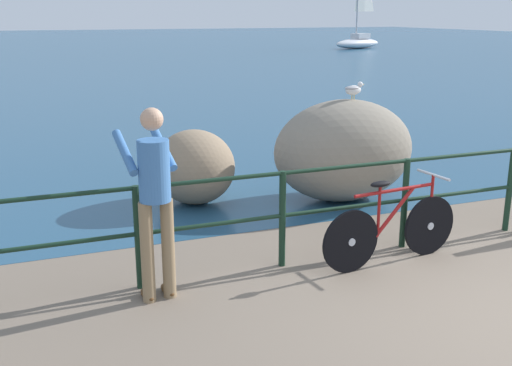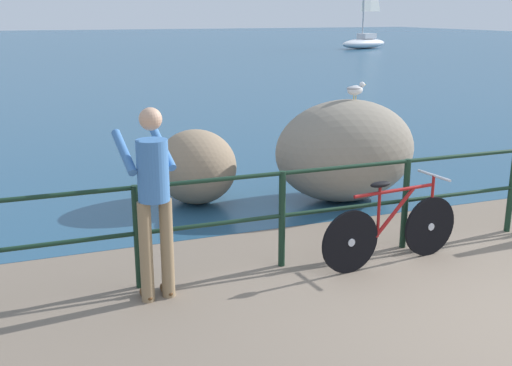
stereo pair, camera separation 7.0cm
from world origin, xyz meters
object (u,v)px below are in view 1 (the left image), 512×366
(sailboat, at_px, (358,39))
(seagull, at_px, (354,89))
(person_at_railing, at_px, (154,196))
(bicycle, at_px, (392,228))
(breakwater_boulder_left, at_px, (195,167))
(breakwater_boulder_main, at_px, (344,151))

(sailboat, bearing_deg, seagull, 39.41)
(person_at_railing, xyz_separation_m, sailboat, (22.37, 34.52, -0.28))
(bicycle, distance_m, breakwater_boulder_left, 3.11)
(bicycle, bearing_deg, seagull, 65.23)
(person_at_railing, height_order, breakwater_boulder_main, person_at_railing)
(bicycle, height_order, sailboat, sailboat)
(breakwater_boulder_left, distance_m, sailboat, 38.22)
(person_at_railing, relative_size, sailboat, 0.29)
(bicycle, relative_size, breakwater_boulder_left, 1.42)
(bicycle, bearing_deg, sailboat, 54.07)
(person_at_railing, height_order, breakwater_boulder_left, person_at_railing)
(bicycle, bearing_deg, breakwater_boulder_main, 67.77)
(breakwater_boulder_main, height_order, seagull, seagull)
(person_at_railing, relative_size, breakwater_boulder_main, 0.88)
(person_at_railing, bearing_deg, seagull, -64.35)
(seagull, bearing_deg, breakwater_boulder_main, 155.79)
(breakwater_boulder_left, bearing_deg, bicycle, -64.52)
(bicycle, xyz_separation_m, person_at_railing, (-2.47, 0.07, 0.60))
(breakwater_boulder_main, distance_m, sailboat, 37.69)
(bicycle, height_order, breakwater_boulder_main, breakwater_boulder_main)
(seagull, height_order, sailboat, sailboat)
(person_at_railing, relative_size, seagull, 5.20)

